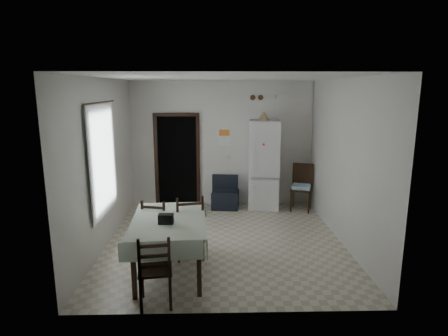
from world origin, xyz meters
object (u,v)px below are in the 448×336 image
at_px(fridge, 264,165).
at_px(corner_chair, 301,188).
at_px(dining_table, 170,246).
at_px(dining_chair_far_right, 189,226).
at_px(navy_seat, 225,192).
at_px(dining_chair_near_head, 155,269).
at_px(dining_chair_far_left, 158,227).

xyz_separation_m(fridge, corner_chair, (0.84, -0.22, -0.49)).
bearing_deg(fridge, corner_chair, -7.15).
xyz_separation_m(dining_table, dining_chair_far_right, (0.25, 0.54, 0.11)).
bearing_deg(navy_seat, dining_chair_near_head, -97.66).
bearing_deg(dining_chair_far_right, dining_chair_near_head, 64.80).
bearing_deg(dining_chair_near_head, navy_seat, -112.08).
height_order(corner_chair, dining_chair_far_left, corner_chair).
xyz_separation_m(corner_chair, dining_chair_near_head, (-2.72, -3.74, -0.04)).
xyz_separation_m(dining_table, dining_chair_near_head, (-0.08, -0.85, 0.06)).
height_order(corner_chair, dining_table, corner_chair).
distance_m(fridge, dining_chair_far_left, 3.28).
relative_size(fridge, navy_seat, 2.77).
xyz_separation_m(fridge, dining_chair_near_head, (-1.88, -3.96, -0.53)).
height_order(fridge, dining_chair_far_left, fridge).
distance_m(navy_seat, dining_table, 3.24).
xyz_separation_m(fridge, dining_table, (-1.80, -3.11, -0.59)).
bearing_deg(dining_table, corner_chair, 44.23).
bearing_deg(dining_table, dining_chair_far_right, 61.74).
height_order(dining_chair_far_left, dining_chair_near_head, dining_chair_far_left).
distance_m(corner_chair, dining_chair_near_head, 4.62).
height_order(fridge, navy_seat, fridge).
distance_m(navy_seat, dining_chair_near_head, 4.08).
height_order(corner_chair, dining_chair_far_right, dining_chair_far_right).
bearing_deg(fridge, dining_chair_far_left, -122.08).
distance_m(fridge, corner_chair, 1.00).
distance_m(dining_chair_far_left, dining_chair_near_head, 1.46).
bearing_deg(dining_chair_near_head, dining_chair_far_left, -90.92).
bearing_deg(corner_chair, dining_chair_far_right, -116.98).
height_order(fridge, corner_chair, fridge).
height_order(navy_seat, dining_chair_near_head, dining_chair_near_head).
bearing_deg(dining_chair_far_left, corner_chair, -128.79).
relative_size(navy_seat, dining_chair_far_right, 0.68).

